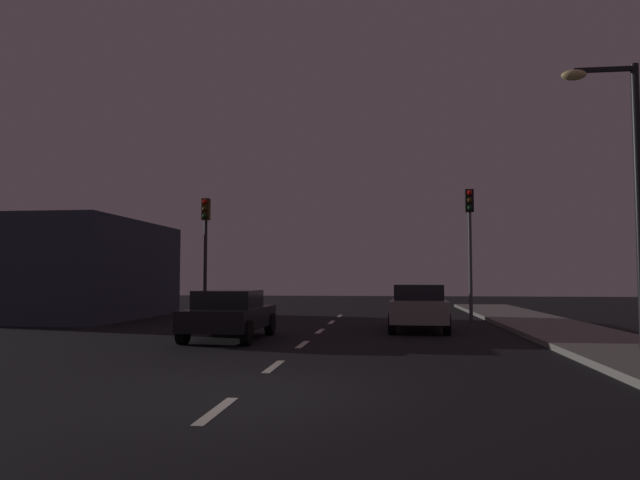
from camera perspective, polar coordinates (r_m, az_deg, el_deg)
The scene contains 14 objects.
ground_plane at distance 15.96m, azimuth -1.36°, elevation -9.78°, with size 80.00×80.00×0.00m, color black.
sidewalk_curb_right at distance 16.65m, azimuth 25.47°, elevation -8.92°, with size 3.00×40.00×0.15m, color gray.
lane_stripe_nearest at distance 8.01m, azimuth -9.93°, elevation -15.85°, with size 0.16×1.60×0.01m, color silver.
lane_stripe_second at distance 11.65m, azimuth -4.46°, elevation -12.04°, with size 0.16×1.60×0.01m, color silver.
lane_stripe_third at distance 15.37m, azimuth -1.68°, elevation -10.00°, with size 0.16×1.60×0.01m, color silver.
lane_stripe_fourth at distance 19.11m, azimuth -0.01°, elevation -8.76°, with size 0.16×1.60×0.01m, color silver.
lane_stripe_fifth at distance 22.88m, azimuth 1.11°, elevation -7.91°, with size 0.16×1.60×0.01m, color silver.
lane_stripe_sixth at distance 26.66m, azimuth 1.91°, elevation -7.31°, with size 0.16×1.60×0.01m, color silver.
traffic_signal_left at distance 25.02m, azimuth -10.97°, elevation 0.53°, with size 0.32×0.38×5.01m.
traffic_signal_right at distance 24.07m, azimuth 14.23°, elevation 1.04°, with size 0.32×0.38×5.20m.
car_stopped_ahead at distance 19.71m, azimuth 9.50°, elevation -6.34°, with size 2.01×4.47×1.48m.
car_adjacent_lane at distance 16.68m, azimuth -8.69°, elevation -7.05°, with size 1.93×3.92×1.36m.
street_lamp_right at distance 15.09m, azimuth 27.36°, elevation 5.44°, with size 1.70×0.36×6.57m.
storefront_left at distance 27.06m, azimuth -22.02°, elevation -2.69°, with size 5.53×8.70×4.07m, color #333847.
Camera 1 is at (2.22, -8.71, 1.70)m, focal length 33.24 mm.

